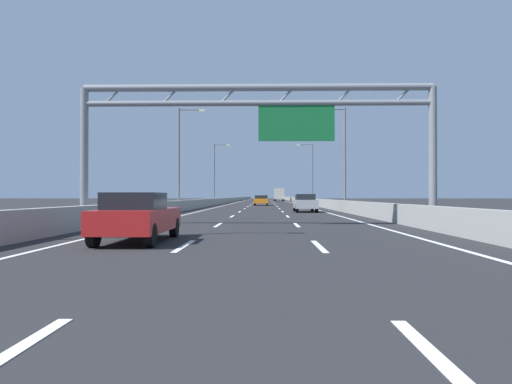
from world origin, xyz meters
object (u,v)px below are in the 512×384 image
sign_gantry (262,118)px  streetlamp_left_far (216,170)px  streetlamp_left_mid (181,152)px  streetlamp_right_mid (342,152)px  streetlamp_right_far (311,170)px  green_car (265,198)px  box_truck (279,194)px  silver_car (305,203)px  orange_car (261,200)px  red_car (138,217)px

sign_gantry → streetlamp_left_far: bearing=98.3°
sign_gantry → streetlamp_left_mid: 23.87m
streetlamp_right_mid → streetlamp_right_far: size_ratio=1.00×
sign_gantry → green_car: bearing=90.1°
streetlamp_right_far → box_truck: size_ratio=1.25×
streetlamp_left_mid → green_car: streetlamp_left_mid is taller
streetlamp_left_far → box_truck: streetlamp_left_far is taller
sign_gantry → streetlamp_right_mid: (7.23, 22.59, 0.57)m
sign_gantry → silver_car: 18.68m
green_car → sign_gantry: bearing=-89.9°
streetlamp_left_mid → orange_car: 22.57m
streetlamp_right_mid → streetlamp_left_far: (-14.93, 30.19, 0.00)m
sign_gantry → red_car: bearing=-115.9°
streetlamp_left_mid → red_car: 30.63m
green_car → orange_car: green_car is taller
box_truck → silver_car: bearing=-90.1°
streetlamp_right_far → orange_car: 12.97m
streetlamp_right_mid → box_truck: bearing=92.9°
silver_car → sign_gantry: bearing=-100.7°
streetlamp_left_mid → streetlamp_right_mid: size_ratio=1.00×
silver_car → streetlamp_right_mid: bearing=50.6°
red_car → orange_car: (3.12, 50.86, -0.00)m
streetlamp_right_far → silver_car: size_ratio=2.13×
silver_car → box_truck: bearing=89.9°
green_car → box_truck: size_ratio=0.57×
streetlamp_right_far → orange_car: bearing=-129.6°
sign_gantry → red_car: sign_gantry is taller
orange_car → green_car: bearing=89.7°
green_car → streetlamp_right_mid: bearing=-85.5°
orange_car → box_truck: box_truck is taller
streetlamp_left_mid → streetlamp_left_far: size_ratio=1.00×
box_truck → red_car: bearing=-93.9°
silver_car → orange_car: size_ratio=1.03×
streetlamp_right_far → streetlamp_right_mid: bearing=-90.0°
sign_gantry → streetlamp_left_far: 53.34m
orange_car → streetlamp_left_far: bearing=127.8°
streetlamp_left_mid → streetlamp_right_far: (14.93, 30.19, 0.00)m
streetlamp_left_mid → streetlamp_right_mid: same height
streetlamp_left_far → streetlamp_right_far: 14.93m
red_car → orange_car: size_ratio=0.98×
streetlamp_right_far → box_truck: (-3.74, 43.84, -3.71)m
streetlamp_left_mid → green_car: size_ratio=2.21×
red_car → silver_car: (6.99, 25.32, 0.02)m
streetlamp_right_mid → green_car: bearing=94.5°
streetlamp_right_far → red_car: size_ratio=2.23×
box_truck → streetlamp_right_far: bearing=-85.1°
silver_car → orange_car: (-3.87, 25.54, -0.03)m
streetlamp_left_far → sign_gantry: bearing=-81.7°
streetlamp_left_mid → streetlamp_right_mid: bearing=0.0°
silver_car → orange_car: bearing=98.6°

